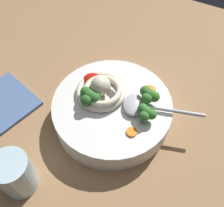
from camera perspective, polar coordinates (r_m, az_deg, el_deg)
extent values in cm
cube|color=#936D47|center=(64.70, -0.68, -3.98)|extent=(108.52, 108.52, 3.38)
cylinder|color=white|center=(61.05, 0.00, -1.54)|extent=(26.35, 26.35, 5.64)
cylinder|color=olive|center=(60.87, 0.00, -1.42)|extent=(23.19, 23.19, 5.19)
torus|color=beige|center=(59.85, -2.34, 2.60)|extent=(11.16, 11.16, 1.54)
torus|color=beige|center=(58.40, -1.98, 2.77)|extent=(11.95, 11.95, 1.39)
sphere|color=beige|center=(58.30, -2.40, 3.82)|extent=(4.33, 4.33, 4.33)
ellipsoid|color=#B7B7BC|center=(57.77, 4.50, -0.24)|extent=(5.94, 7.01, 1.60)
cylinder|color=#B7B7BC|center=(58.02, 11.84, -1.36)|extent=(14.60, 5.07, 0.80)
ellipsoid|color=#B2190F|center=(61.54, -4.00, 4.85)|extent=(4.69, 4.22, 2.11)
cylinder|color=#7A9E60|center=(59.16, 7.64, 0.92)|extent=(1.20, 1.20, 1.29)
sphere|color=#38752D|center=(57.72, 7.83, 2.00)|extent=(2.37, 2.37, 2.37)
sphere|color=#38752D|center=(57.71, 8.89, 1.44)|extent=(2.37, 2.37, 2.37)
sphere|color=#38752D|center=(58.24, 7.02, 2.63)|extent=(2.37, 2.37, 2.37)
sphere|color=#38752D|center=(57.15, 7.36, 1.07)|extent=(2.37, 2.37, 2.37)
cylinder|color=#7A9E60|center=(58.52, -4.66, 0.57)|extent=(1.27, 1.27, 1.36)
sphere|color=#2D6628|center=(56.98, -4.79, 1.71)|extent=(2.49, 2.49, 2.49)
sphere|color=#2D6628|center=(56.73, -3.68, 1.11)|extent=(2.49, 2.49, 2.49)
sphere|color=#2D6628|center=(57.70, -5.52, 2.37)|extent=(2.49, 2.49, 2.49)
sphere|color=#2D6628|center=(56.51, -5.41, 0.71)|extent=(2.49, 2.49, 2.49)
cylinder|color=#7A9E60|center=(56.61, 7.11, -2.67)|extent=(1.12, 1.12, 1.20)
sphere|color=#38752D|center=(55.21, 7.29, -1.71)|extent=(2.20, 2.20, 2.20)
sphere|color=#38752D|center=(55.22, 8.31, -2.26)|extent=(2.20, 2.20, 2.20)
sphere|color=#38752D|center=(55.66, 6.50, -1.07)|extent=(2.20, 2.20, 2.20)
sphere|color=#38752D|center=(54.74, 6.82, -2.65)|extent=(2.20, 2.20, 2.20)
cylinder|color=orange|center=(54.83, 4.16, -5.99)|extent=(2.22, 2.22, 0.41)
cylinder|color=orange|center=(60.94, 7.90, 2.66)|extent=(2.80, 2.80, 0.76)
cylinder|color=silver|center=(55.23, -19.71, -13.79)|extent=(6.99, 6.99, 9.35)
cube|color=#4C6693|center=(70.45, -21.62, 0.35)|extent=(16.98, 15.67, 0.80)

